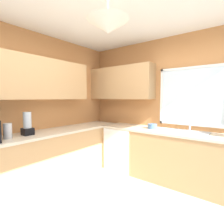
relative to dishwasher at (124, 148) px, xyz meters
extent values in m
cube|color=#C6844C|center=(0.86, 0.37, 0.89)|extent=(3.77, 0.06, 2.63)
cube|color=#C6844C|center=(-1.00, -1.57, 0.89)|extent=(0.06, 3.94, 2.63)
cube|color=silver|center=(1.25, 0.34, 1.08)|extent=(1.11, 0.02, 0.97)
cube|color=white|center=(1.25, 0.33, 1.58)|extent=(1.19, 0.04, 0.04)
cube|color=white|center=(1.25, 0.33, 0.57)|extent=(1.19, 0.04, 0.04)
cube|color=white|center=(0.67, 0.33, 1.08)|extent=(0.04, 0.04, 1.05)
cube|color=tan|center=(-0.81, -1.77, 1.37)|extent=(0.32, 2.67, 0.70)
cube|color=tan|center=(-0.21, 0.18, 1.37)|extent=(1.51, 0.32, 0.70)
cylinder|color=#B7B7BC|center=(0.86, -1.57, 2.03)|extent=(0.02, 0.02, 0.35)
cone|color=silver|center=(0.86, -1.57, 1.78)|extent=(0.44, 0.44, 0.14)
cube|color=tan|center=(-0.66, -1.57, 0.00)|extent=(0.62, 3.52, 0.86)
cube|color=beige|center=(-0.66, -1.57, 0.45)|extent=(0.65, 3.55, 0.04)
cube|color=tan|center=(1.07, 0.03, 0.00)|extent=(2.83, 0.62, 0.86)
cube|color=beige|center=(1.07, 0.03, 0.45)|extent=(2.86, 0.65, 0.04)
cube|color=white|center=(0.00, 0.00, 0.00)|extent=(0.60, 0.60, 0.85)
cylinder|color=#B7B7BC|center=(-0.64, -1.99, 0.58)|extent=(0.11, 0.11, 0.22)
cube|color=#9EA0A5|center=(1.25, 0.03, 0.48)|extent=(0.65, 0.40, 0.02)
cylinder|color=#B7B7BC|center=(1.25, 0.19, 0.56)|extent=(0.03, 0.03, 0.18)
cylinder|color=#B7B7BC|center=(1.25, 0.09, 0.65)|extent=(0.02, 0.20, 0.02)
cylinder|color=#4C7099|center=(0.62, 0.03, 0.52)|extent=(0.17, 0.17, 0.09)
cube|color=black|center=(-0.66, -1.69, 0.53)|extent=(0.15, 0.15, 0.11)
cylinder|color=#B2BCC6|center=(-0.66, -1.69, 0.71)|extent=(0.12, 0.12, 0.25)
camera|label=1|loc=(2.04, -3.01, 1.05)|focal=28.19mm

